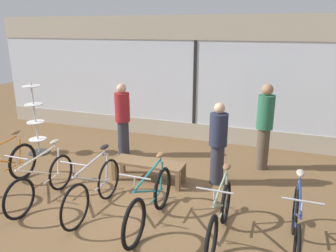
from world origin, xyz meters
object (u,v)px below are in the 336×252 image
Objects in this scene: bicycle_far_right at (296,226)px; customer_mid_floor at (218,142)px; bicycle_center_left at (94,189)px; customer_by_window at (123,119)px; bicycle_left at (42,182)px; accessory_rack at (36,125)px; bicycle_right at (220,217)px; customer_near_rack at (265,125)px; display_bench at (148,165)px; bicycle_far_left at (2,170)px; bicycle_center_right at (150,202)px.

customer_mid_floor is (-1.40, 1.68, 0.44)m from bicycle_far_right.
bicycle_center_left is 2.53m from customer_by_window.
bicycle_left is 2.51m from accessory_rack.
bicycle_right is 0.91× the size of customer_near_rack.
customer_mid_floor reaches higher than display_bench.
bicycle_left is at bearing -146.93° from customer_mid_floor.
customer_near_rack is 1.27m from customer_mid_floor.
customer_mid_floor is at bearing 33.07° from bicycle_left.
display_bench is 1.62m from customer_by_window.
bicycle_left is at bearing -141.26° from customer_near_rack.
bicycle_far_left is at bearing 179.45° from bicycle_far_right.
bicycle_center_left is 3.24m from accessory_rack.
customer_by_window is at bearing 124.99° from bicycle_center_right.
bicycle_right is (1.06, -0.00, -0.02)m from bicycle_center_right.
bicycle_right is 5.10m from accessory_rack.
customer_mid_floor reaches higher than bicycle_right.
bicycle_center_right is at bearing -2.20° from bicycle_far_left.
customer_by_window is 2.45m from customer_mid_floor.
bicycle_left is 4.42m from customer_near_rack.
bicycle_right is (2.06, -0.05, -0.03)m from bicycle_center_left.
accessory_rack reaches higher than bicycle_far_right.
bicycle_center_right is 0.98× the size of customer_near_rack.
display_bench is 0.82× the size of customer_by_window.
bicycle_center_right is at bearing -65.85° from display_bench.
bicycle_right is 0.96× the size of accessory_rack.
bicycle_far_left reaches higher than bicycle_center_left.
accessory_rack is 0.95× the size of customer_near_rack.
display_bench is at bearing 73.23° from bicycle_center_left.
bicycle_right reaches higher than display_bench.
accessory_rack reaches higher than display_bench.
bicycle_center_right is 1.12× the size of customer_mid_floor.
bicycle_right is 1.85m from customer_mid_floor.
accessory_rack is 2.08m from customer_by_window.
bicycle_center_right reaches higher than display_bench.
bicycle_far_right is at bearing -17.23° from accessory_rack.
customer_mid_floor reaches higher than bicycle_center_right.
display_bench is at bearing 114.15° from bicycle_center_right.
bicycle_center_right is at bearing -26.63° from accessory_rack.
display_bench is at bearing 140.66° from bicycle_right.
display_bench is (-2.67, 1.30, -0.06)m from bicycle_far_right.
bicycle_center_left is 1.07× the size of customer_mid_floor.
bicycle_center_right is 1.49m from display_bench.
bicycle_center_right is 2.06m from bicycle_far_right.
customer_by_window is at bearing 60.70° from bicycle_far_left.
customer_near_rack reaches higher than customer_by_window.
bicycle_center_right is (1.01, -0.05, -0.01)m from bicycle_center_left.
bicycle_far_left is 1.03× the size of accessory_rack.
bicycle_center_left is 1.21× the size of display_bench.
accessory_rack is 3.13m from display_bench.
bicycle_far_left is 1.08× the size of bicycle_right.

